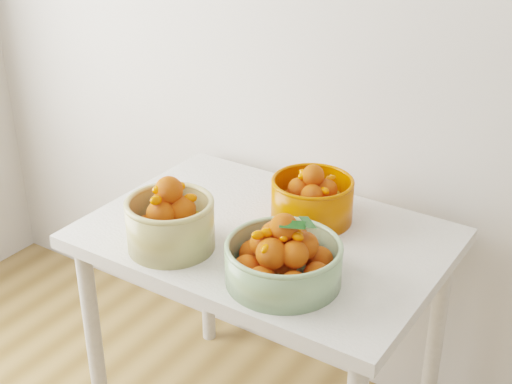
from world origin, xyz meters
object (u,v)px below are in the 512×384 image
(table, at_px, (265,261))
(bowl_green, at_px, (283,259))
(bowl_cream, at_px, (170,221))
(bowl_orange, at_px, (312,198))

(table, relative_size, bowl_green, 2.97)
(table, relative_size, bowl_cream, 3.38)
(table, xyz_separation_m, bowl_green, (0.17, -0.18, 0.16))
(bowl_green, relative_size, bowl_orange, 1.17)
(bowl_cream, bearing_deg, table, 50.03)
(bowl_green, xyz_separation_m, bowl_orange, (-0.10, 0.32, 0.00))
(bowl_green, bearing_deg, bowl_cream, -176.03)
(table, height_order, bowl_green, bowl_green)
(bowl_orange, bearing_deg, table, -116.99)
(bowl_cream, bearing_deg, bowl_orange, 54.79)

